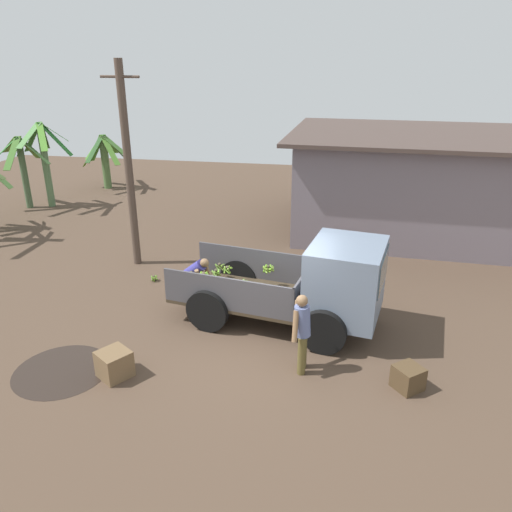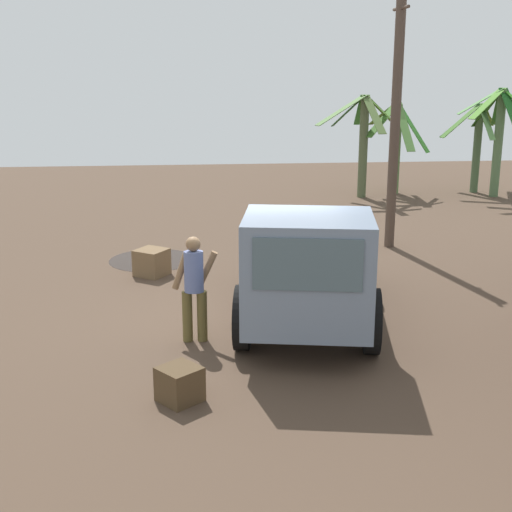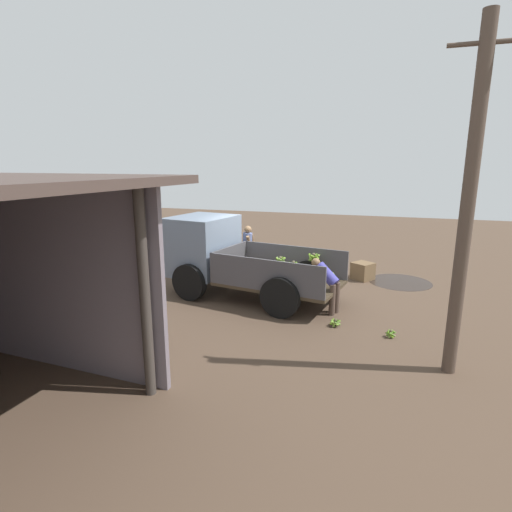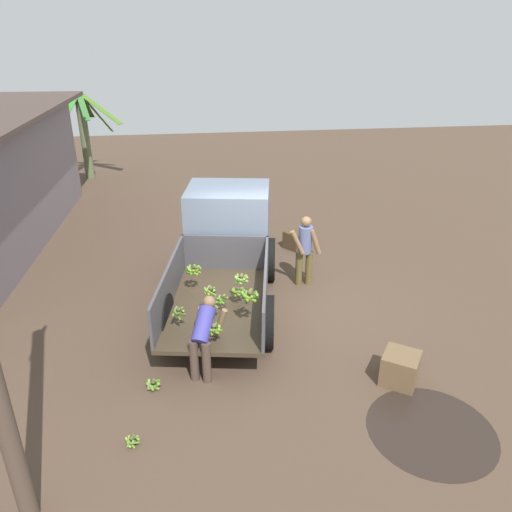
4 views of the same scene
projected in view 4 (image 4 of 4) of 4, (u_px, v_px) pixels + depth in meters
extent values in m
plane|color=#4F3C2E|center=(261.00, 305.00, 10.38)|extent=(36.00, 36.00, 0.00)
cylinder|color=#2C221C|center=(431.00, 430.00, 7.20)|extent=(1.85, 1.85, 0.01)
cube|color=#403424|center=(218.00, 306.00, 9.34)|extent=(3.29, 2.31, 0.08)
cube|color=#4B494E|center=(169.00, 285.00, 9.20)|extent=(2.98, 0.57, 0.76)
cube|color=#4B494E|center=(265.00, 287.00, 9.13)|extent=(2.98, 0.57, 0.76)
cube|color=#4B494E|center=(225.00, 252.00, 10.51)|extent=(0.36, 1.81, 0.76)
cube|color=slate|center=(229.00, 222.00, 11.17)|extent=(1.78, 2.02, 1.60)
cube|color=#4C606B|center=(231.00, 198.00, 11.72)|extent=(0.27, 1.41, 0.70)
cylinder|color=black|center=(187.00, 258.00, 11.34)|extent=(0.99, 0.38, 0.97)
cylinder|color=black|center=(270.00, 259.00, 11.27)|extent=(0.99, 0.38, 0.97)
cylinder|color=black|center=(163.00, 320.00, 8.99)|extent=(0.99, 0.38, 0.97)
cylinder|color=black|center=(268.00, 322.00, 8.92)|extent=(0.99, 0.38, 0.97)
sphere|color=#4C4532|center=(238.00, 289.00, 9.22)|extent=(0.09, 0.09, 0.09)
cylinder|color=#538026|center=(241.00, 293.00, 9.23)|extent=(0.17, 0.13, 0.16)
cylinder|color=olive|center=(242.00, 290.00, 9.27)|extent=(0.20, 0.11, 0.11)
cylinder|color=#8FB04C|center=(239.00, 290.00, 9.30)|extent=(0.11, 0.18, 0.16)
cylinder|color=olive|center=(237.00, 290.00, 9.30)|extent=(0.10, 0.18, 0.16)
cylinder|color=#547522|center=(235.00, 292.00, 9.27)|extent=(0.16, 0.12, 0.18)
cylinder|color=olive|center=(235.00, 292.00, 9.22)|extent=(0.18, 0.09, 0.15)
cylinder|color=olive|center=(236.00, 293.00, 9.18)|extent=(0.15, 0.18, 0.12)
cylinder|color=#62972D|center=(240.00, 293.00, 9.19)|extent=(0.12, 0.18, 0.15)
sphere|color=brown|center=(211.00, 288.00, 8.73)|extent=(0.08, 0.08, 0.08)
cylinder|color=#6F9F2A|center=(212.00, 293.00, 8.70)|extent=(0.07, 0.17, 0.15)
cylinder|color=#74AA33|center=(214.00, 291.00, 8.76)|extent=(0.16, 0.05, 0.15)
cylinder|color=olive|center=(212.00, 291.00, 8.81)|extent=(0.08, 0.14, 0.17)
cylinder|color=#76A52B|center=(207.00, 290.00, 8.78)|extent=(0.17, 0.13, 0.11)
cylinder|color=olive|center=(207.00, 292.00, 8.71)|extent=(0.18, 0.12, 0.11)
sphere|color=#413B2A|center=(215.00, 299.00, 8.54)|extent=(0.08, 0.08, 0.08)
cylinder|color=#567C24|center=(218.00, 300.00, 8.61)|extent=(0.16, 0.15, 0.14)
cylinder|color=#6FA82B|center=(214.00, 302.00, 8.61)|extent=(0.10, 0.15, 0.17)
cylinder|color=#85B24D|center=(211.00, 302.00, 8.56)|extent=(0.17, 0.05, 0.14)
cylinder|color=olive|center=(214.00, 304.00, 8.53)|extent=(0.09, 0.15, 0.17)
cylinder|color=olive|center=(218.00, 303.00, 8.54)|extent=(0.17, 0.13, 0.14)
sphere|color=#3F3929|center=(193.00, 267.00, 9.54)|extent=(0.08, 0.08, 0.08)
cylinder|color=olive|center=(198.00, 270.00, 9.55)|extent=(0.22, 0.11, 0.13)
cylinder|color=olive|center=(197.00, 268.00, 9.62)|extent=(0.20, 0.16, 0.12)
cylinder|color=#67A922|center=(195.00, 268.00, 9.64)|extent=(0.10, 0.21, 0.15)
cylinder|color=olive|center=(191.00, 269.00, 9.62)|extent=(0.15, 0.20, 0.15)
cylinder|color=olive|center=(189.00, 269.00, 9.57)|extent=(0.22, 0.09, 0.12)
cylinder|color=#609B23|center=(190.00, 271.00, 9.52)|extent=(0.21, 0.13, 0.14)
cylinder|color=#619C21|center=(193.00, 272.00, 9.49)|extent=(0.09, 0.21, 0.15)
cylinder|color=olive|center=(196.00, 272.00, 9.52)|extent=(0.16, 0.19, 0.15)
sphere|color=brown|center=(214.00, 326.00, 8.03)|extent=(0.09, 0.09, 0.09)
cylinder|color=#5E9025|center=(218.00, 330.00, 8.00)|extent=(0.16, 0.18, 0.13)
cylinder|color=olive|center=(219.00, 328.00, 8.05)|extent=(0.21, 0.07, 0.12)
cylinder|color=#7DAD23|center=(217.00, 329.00, 8.10)|extent=(0.14, 0.14, 0.19)
cylinder|color=olive|center=(213.00, 327.00, 8.12)|extent=(0.10, 0.19, 0.15)
cylinder|color=#5A7F23|center=(210.00, 328.00, 8.08)|extent=(0.19, 0.12, 0.15)
cylinder|color=#56771D|center=(210.00, 330.00, 8.02)|extent=(0.19, 0.11, 0.15)
cylinder|color=#588F1D|center=(213.00, 331.00, 7.97)|extent=(0.09, 0.21, 0.12)
sphere|color=brown|center=(241.00, 276.00, 9.26)|extent=(0.08, 0.08, 0.08)
cylinder|color=#74A143|center=(238.00, 280.00, 9.23)|extent=(0.19, 0.17, 0.15)
cylinder|color=#7FA349|center=(243.00, 280.00, 9.20)|extent=(0.09, 0.22, 0.13)
cylinder|color=#7EAF33|center=(245.00, 280.00, 9.27)|extent=(0.21, 0.12, 0.16)
cylinder|color=#669722|center=(245.00, 279.00, 9.32)|extent=(0.20, 0.12, 0.17)
cylinder|color=#89B04E|center=(242.00, 278.00, 9.35)|extent=(0.12, 0.19, 0.18)
cylinder|color=olive|center=(239.00, 278.00, 9.34)|extent=(0.14, 0.19, 0.17)
cylinder|color=olive|center=(237.00, 279.00, 9.29)|extent=(0.21, 0.09, 0.16)
sphere|color=#453E2C|center=(222.00, 297.00, 9.00)|extent=(0.06, 0.06, 0.06)
cylinder|color=#52782D|center=(224.00, 301.00, 9.00)|extent=(0.11, 0.13, 0.16)
cylinder|color=olive|center=(225.00, 299.00, 9.06)|extent=(0.16, 0.12, 0.13)
cylinder|color=#7DA43A|center=(221.00, 297.00, 9.08)|extent=(0.07, 0.18, 0.11)
cylinder|color=#84B138|center=(219.00, 300.00, 9.03)|extent=(0.16, 0.08, 0.15)
cylinder|color=#66A022|center=(220.00, 301.00, 8.96)|extent=(0.13, 0.17, 0.11)
sphere|color=brown|center=(250.00, 292.00, 8.43)|extent=(0.09, 0.09, 0.09)
cylinder|color=olive|center=(245.00, 297.00, 8.40)|extent=(0.24, 0.15, 0.14)
cylinder|color=#679A22|center=(250.00, 298.00, 8.37)|extent=(0.09, 0.24, 0.15)
cylinder|color=olive|center=(254.00, 297.00, 8.42)|extent=(0.21, 0.18, 0.17)
cylinder|color=#77AE39|center=(255.00, 295.00, 8.48)|extent=(0.24, 0.11, 0.15)
cylinder|color=olive|center=(252.00, 295.00, 8.52)|extent=(0.16, 0.20, 0.20)
cylinder|color=olive|center=(247.00, 294.00, 8.52)|extent=(0.15, 0.23, 0.16)
cylinder|color=olive|center=(246.00, 297.00, 8.47)|extent=(0.19, 0.09, 0.22)
sphere|color=brown|center=(178.00, 309.00, 8.44)|extent=(0.08, 0.08, 0.08)
cylinder|color=#6A9C28|center=(179.00, 311.00, 8.53)|extent=(0.04, 0.17, 0.17)
cylinder|color=olive|center=(175.00, 311.00, 8.49)|extent=(0.19, 0.12, 0.14)
cylinder|color=olive|center=(177.00, 315.00, 8.44)|extent=(0.11, 0.15, 0.18)
cylinder|color=#548028|center=(182.00, 314.00, 8.43)|extent=(0.15, 0.16, 0.14)
cylinder|color=olive|center=(182.00, 312.00, 8.50)|extent=(0.18, 0.08, 0.16)
cube|color=slate|center=(34.00, 185.00, 12.62)|extent=(8.25, 0.45, 3.22)
cylinder|color=#63704A|center=(85.00, 137.00, 18.24)|extent=(0.32, 0.32, 3.07)
cube|color=#37501D|center=(85.00, 105.00, 18.34)|extent=(1.23, 0.35, 1.09)
cube|color=#4E802A|center=(70.00, 101.00, 18.02)|extent=(0.93, 0.99, 0.76)
cube|color=#214E1F|center=(65.00, 105.00, 17.51)|extent=(0.67, 1.07, 0.87)
cube|color=#368B31|center=(69.00, 109.00, 17.16)|extent=(1.38, 0.69, 0.96)
cube|color=#377032|center=(83.00, 106.00, 17.24)|extent=(1.23, 0.60, 0.82)
cube|color=#4E7E25|center=(100.00, 108.00, 17.65)|extent=(0.79, 1.52, 1.08)
cube|color=#468832|center=(96.00, 112.00, 18.23)|extent=(0.82, 1.06, 1.54)
cylinder|color=brown|center=(309.00, 268.00, 11.08)|extent=(0.16, 0.16, 0.79)
cylinder|color=brown|center=(299.00, 268.00, 11.06)|extent=(0.16, 0.16, 0.79)
cylinder|color=slate|center=(305.00, 239.00, 10.76)|extent=(0.34, 0.30, 0.63)
sphere|color=#8C6746|center=(306.00, 222.00, 10.55)|extent=(0.22, 0.22, 0.22)
cylinder|color=#8C6746|center=(315.00, 242.00, 10.68)|extent=(0.11, 0.29, 0.59)
cylinder|color=#8C6746|center=(297.00, 243.00, 10.61)|extent=(0.11, 0.34, 0.57)
cylinder|color=#503D34|center=(194.00, 360.00, 8.09)|extent=(0.19, 0.19, 0.75)
cylinder|color=#503D34|center=(207.00, 362.00, 8.04)|extent=(0.19, 0.19, 0.75)
cylinder|color=#413E9F|center=(204.00, 325.00, 8.03)|extent=(0.69, 0.49, 0.58)
sphere|color=#8C6746|center=(209.00, 302.00, 8.20)|extent=(0.21, 0.21, 0.21)
cylinder|color=#8C6746|center=(198.00, 321.00, 8.34)|extent=(0.17, 0.24, 0.56)
cylinder|color=#8C6746|center=(220.00, 323.00, 8.28)|extent=(0.19, 0.29, 0.55)
sphere|color=brown|center=(132.00, 438.00, 6.89)|extent=(0.07, 0.07, 0.07)
cylinder|color=olive|center=(134.00, 438.00, 6.96)|extent=(0.08, 0.15, 0.12)
cylinder|color=olive|center=(131.00, 440.00, 6.95)|extent=(0.08, 0.12, 0.14)
cylinder|color=#6FA922|center=(129.00, 441.00, 6.91)|extent=(0.14, 0.05, 0.13)
cylinder|color=#79A944|center=(128.00, 443.00, 6.88)|extent=(0.15, 0.10, 0.11)
cylinder|color=#679F2E|center=(131.00, 444.00, 6.88)|extent=(0.07, 0.12, 0.15)
cylinder|color=#5B8432|center=(134.00, 443.00, 6.86)|extent=(0.10, 0.15, 0.10)
cylinder|color=#58901F|center=(135.00, 442.00, 6.91)|extent=(0.12, 0.07, 0.15)
cylinder|color=#73A535|center=(136.00, 438.00, 6.94)|extent=(0.15, 0.11, 0.09)
sphere|color=#47402E|center=(153.00, 382.00, 7.96)|extent=(0.08, 0.08, 0.08)
cylinder|color=#619120|center=(155.00, 382.00, 8.04)|extent=(0.10, 0.18, 0.11)
cylinder|color=olive|center=(152.00, 384.00, 8.02)|extent=(0.13, 0.15, 0.15)
cylinder|color=#83B13B|center=(149.00, 384.00, 7.97)|extent=(0.18, 0.05, 0.10)
cylinder|color=olive|center=(150.00, 387.00, 7.93)|extent=(0.15, 0.15, 0.12)
cylinder|color=olive|center=(154.00, 387.00, 7.93)|extent=(0.07, 0.17, 0.14)
cylinder|color=#568922|center=(157.00, 385.00, 7.96)|extent=(0.17, 0.12, 0.12)
cylinder|color=olive|center=(157.00, 384.00, 8.01)|extent=(0.17, 0.11, 0.14)
cube|color=brown|center=(400.00, 368.00, 8.08)|extent=(0.77, 0.77, 0.53)
cube|color=#4D3A24|center=(295.00, 240.00, 12.94)|extent=(0.66, 0.66, 0.45)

